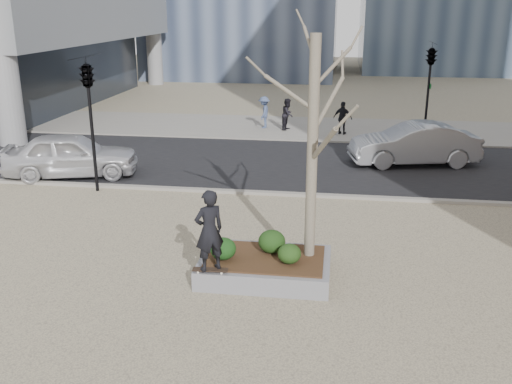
# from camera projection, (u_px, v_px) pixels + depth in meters

# --- Properties ---
(ground) EXTENTS (120.00, 120.00, 0.00)m
(ground) POSITION_uv_depth(u_px,v_px,m) (223.00, 273.00, 13.47)
(ground) COLOR tan
(ground) RESTS_ON ground
(street) EXTENTS (60.00, 8.00, 0.02)m
(street) POSITION_uv_depth(u_px,v_px,m) (272.00, 163.00, 22.87)
(street) COLOR black
(street) RESTS_ON ground
(far_sidewalk) EXTENTS (60.00, 6.00, 0.02)m
(far_sidewalk) POSITION_uv_depth(u_px,v_px,m) (288.00, 128.00, 29.45)
(far_sidewalk) COLOR gray
(far_sidewalk) RESTS_ON ground
(planter) EXTENTS (3.00, 2.00, 0.45)m
(planter) POSITION_uv_depth(u_px,v_px,m) (265.00, 267.00, 13.27)
(planter) COLOR gray
(planter) RESTS_ON ground
(planter_mulch) EXTENTS (2.70, 1.70, 0.04)m
(planter_mulch) POSITION_uv_depth(u_px,v_px,m) (265.00, 258.00, 13.19)
(planter_mulch) COLOR #382314
(planter_mulch) RESTS_ON planter
(sycamore_tree) EXTENTS (2.80, 2.80, 6.60)m
(sycamore_tree) POSITION_uv_depth(u_px,v_px,m) (313.00, 114.00, 12.30)
(sycamore_tree) COLOR gray
(sycamore_tree) RESTS_ON planter_mulch
(shrub_left) EXTENTS (0.60, 0.60, 0.51)m
(shrub_left) POSITION_uv_depth(u_px,v_px,m) (223.00, 249.00, 13.01)
(shrub_left) COLOR #144014
(shrub_left) RESTS_ON planter_mulch
(shrub_middle) EXTENTS (0.64, 0.64, 0.54)m
(shrub_middle) POSITION_uv_depth(u_px,v_px,m) (272.00, 241.00, 13.36)
(shrub_middle) COLOR #1A3611
(shrub_middle) RESTS_ON planter_mulch
(shrub_right) EXTENTS (0.53, 0.53, 0.45)m
(shrub_right) POSITION_uv_depth(u_px,v_px,m) (289.00, 254.00, 12.81)
(shrub_right) COLOR #173611
(shrub_right) RESTS_ON planter_mulch
(skateboard) EXTENTS (0.79, 0.25, 0.08)m
(skateboard) POSITION_uv_depth(u_px,v_px,m) (210.00, 271.00, 12.51)
(skateboard) COLOR black
(skateboard) RESTS_ON planter
(skateboarder) EXTENTS (0.79, 0.75, 1.83)m
(skateboarder) POSITION_uv_depth(u_px,v_px,m) (209.00, 231.00, 12.21)
(skateboarder) COLOR black
(skateboarder) RESTS_ON skateboard
(police_car) EXTENTS (5.10, 3.11, 1.62)m
(police_car) POSITION_uv_depth(u_px,v_px,m) (71.00, 155.00, 20.82)
(police_car) COLOR silver
(police_car) RESTS_ON street
(car_silver) EXTENTS (5.19, 2.69, 1.63)m
(car_silver) POSITION_uv_depth(u_px,v_px,m) (414.00, 144.00, 22.41)
(car_silver) COLOR #A1A3A9
(car_silver) RESTS_ON street
(pedestrian_a) EXTENTS (0.78, 0.90, 1.58)m
(pedestrian_a) POSITION_uv_depth(u_px,v_px,m) (288.00, 114.00, 28.66)
(pedestrian_a) COLOR black
(pedestrian_a) RESTS_ON far_sidewalk
(pedestrian_b) EXTENTS (0.62, 1.05, 1.61)m
(pedestrian_b) POSITION_uv_depth(u_px,v_px,m) (264.00, 112.00, 29.10)
(pedestrian_b) COLOR #44547B
(pedestrian_b) RESTS_ON far_sidewalk
(pedestrian_c) EXTENTS (1.01, 0.65, 1.59)m
(pedestrian_c) POSITION_uv_depth(u_px,v_px,m) (343.00, 118.00, 27.65)
(pedestrian_c) COLOR black
(pedestrian_c) RESTS_ON far_sidewalk
(traffic_light_near) EXTENTS (0.60, 2.48, 4.50)m
(traffic_light_near) POSITION_uv_depth(u_px,v_px,m) (92.00, 126.00, 18.78)
(traffic_light_near) COLOR black
(traffic_light_near) RESTS_ON ground
(traffic_light_far) EXTENTS (0.60, 2.48, 4.50)m
(traffic_light_far) POSITION_uv_depth(u_px,v_px,m) (428.00, 94.00, 25.62)
(traffic_light_far) COLOR black
(traffic_light_far) RESTS_ON ground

